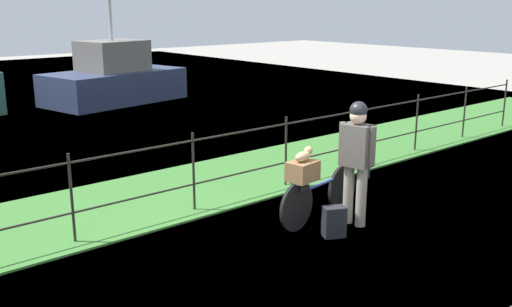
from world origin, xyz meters
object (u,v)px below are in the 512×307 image
Objects in this scene: mooring_bollard at (364,166)px; moored_boat_mid at (114,79)px; wooden_crate at (303,171)px; cyclist_person at (357,152)px; backpack_on_paving at (334,222)px; terrier_dog at (304,155)px; bicycle_main at (320,196)px.

mooring_bollard is 0.09× the size of moored_boat_mid.
cyclist_person is at bearing -29.19° from wooden_crate.
cyclist_person is 0.97m from backpack_on_paving.
mooring_bollard is at bearing 35.72° from cyclist_person.
backpack_on_paving is at bearing -77.01° from wooden_crate.
moored_boat_mid is (2.91, 10.98, -0.31)m from terrier_dog.
moored_boat_mid reaches higher than mooring_bollard.
bicycle_main is 11.21m from moored_boat_mid.
wooden_crate is 0.98× the size of backpack_on_paving.
moored_boat_mid is (2.53, 10.92, 0.33)m from bicycle_main.
backpack_on_paving is 11.81m from moored_boat_mid.
moored_boat_mid reaches higher than wooden_crate.
terrier_dog is at bearing -158.61° from mooring_bollard.
terrier_dog reaches higher than bicycle_main.
wooden_crate is 0.77m from backpack_on_paving.
mooring_bollard is (2.07, 0.90, -0.15)m from bicycle_main.
cyclist_person is at bearing -101.44° from moored_boat_mid.
cyclist_person reaches higher than mooring_bollard.
backpack_on_paving is at bearing -79.94° from terrier_dog.
bicycle_main is at bearing 119.41° from cyclist_person.
backpack_on_paving is at bearing -148.72° from mooring_bollard.
terrier_dog is (-0.38, -0.06, 0.65)m from bicycle_main.
wooden_crate is at bearing -171.27° from terrier_dog.
cyclist_person reaches higher than backpack_on_paving.
terrier_dog is 0.93m from backpack_on_paving.
moored_boat_mid is (2.93, 10.98, -0.11)m from wooden_crate.
moored_boat_mid is (2.29, 11.34, -0.32)m from cyclist_person.
cyclist_person is at bearing -30.42° from terrier_dog.
cyclist_person is at bearing -60.59° from bicycle_main.
cyclist_person is at bearing -144.28° from mooring_bollard.
mooring_bollard is at bearing -122.64° from backpack_on_paving.
bicycle_main reaches higher than mooring_bollard.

